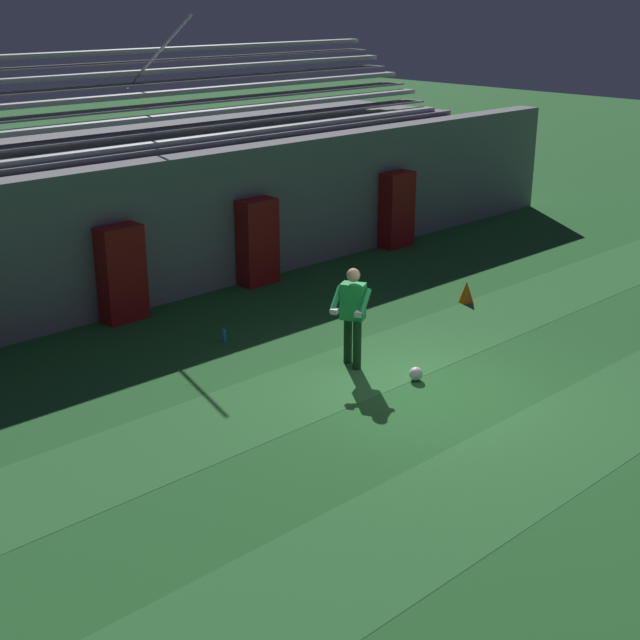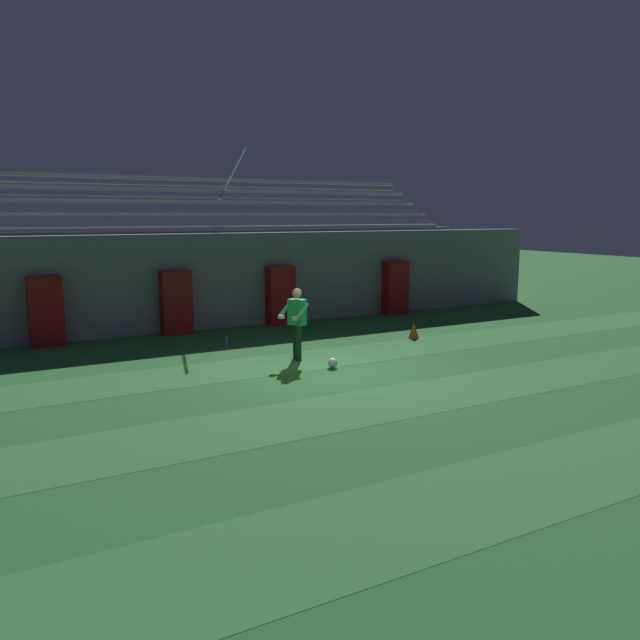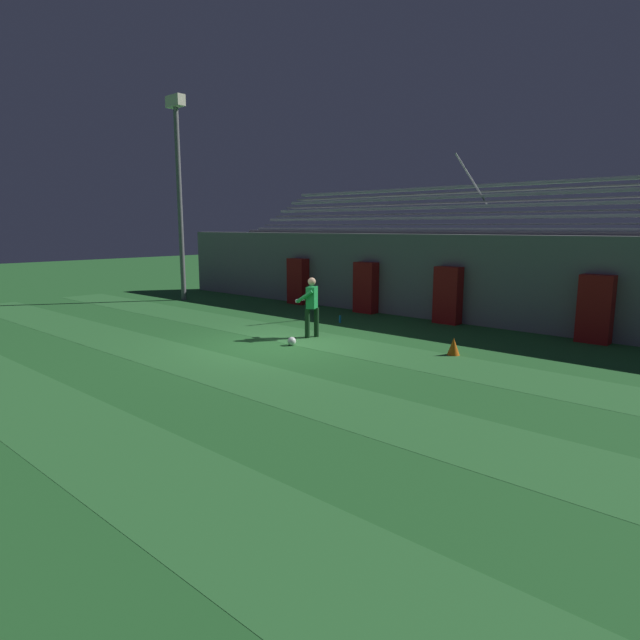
{
  "view_description": "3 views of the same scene",
  "coord_description": "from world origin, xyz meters",
  "px_view_note": "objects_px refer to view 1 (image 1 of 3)",
  "views": [
    {
      "loc": [
        -9.74,
        -8.0,
        5.74
      ],
      "look_at": [
        -0.71,
        1.58,
        0.92
      ],
      "focal_mm": 50.0,
      "sensor_mm": 36.0,
      "label": 1
    },
    {
      "loc": [
        -6.52,
        -11.19,
        3.33
      ],
      "look_at": [
        0.95,
        2.26,
        0.73
      ],
      "focal_mm": 35.0,
      "sensor_mm": 36.0,
      "label": 2
    },
    {
      "loc": [
        9.83,
        -9.23,
        3.03
      ],
      "look_at": [
        1.01,
        0.57,
        0.73
      ],
      "focal_mm": 30.0,
      "sensor_mm": 36.0,
      "label": 3
    }
  ],
  "objects_px": {
    "traffic_cone": "(466,292)",
    "water_bottle": "(224,336)",
    "padding_pillar_far_right": "(397,210)",
    "soccer_ball": "(416,374)",
    "goalkeeper": "(353,311)",
    "padding_pillar_gate_left": "(122,274)",
    "padding_pillar_gate_right": "(258,242)"
  },
  "relations": [
    {
      "from": "traffic_cone",
      "to": "water_bottle",
      "type": "xyz_separation_m",
      "value": [
        -4.84,
        1.55,
        -0.09
      ]
    },
    {
      "from": "padding_pillar_far_right",
      "to": "soccer_ball",
      "type": "bearing_deg",
      "value": -135.64
    },
    {
      "from": "goalkeeper",
      "to": "soccer_ball",
      "type": "bearing_deg",
      "value": -73.48
    },
    {
      "from": "padding_pillar_gate_left",
      "to": "padding_pillar_gate_right",
      "type": "bearing_deg",
      "value": 0.0
    },
    {
      "from": "goalkeeper",
      "to": "water_bottle",
      "type": "distance_m",
      "value": 2.59
    },
    {
      "from": "goalkeeper",
      "to": "traffic_cone",
      "type": "relative_size",
      "value": 3.98
    },
    {
      "from": "traffic_cone",
      "to": "soccer_ball",
      "type": "bearing_deg",
      "value": -153.17
    },
    {
      "from": "soccer_ball",
      "to": "traffic_cone",
      "type": "bearing_deg",
      "value": 26.83
    },
    {
      "from": "padding_pillar_gate_right",
      "to": "padding_pillar_far_right",
      "type": "bearing_deg",
      "value": 0.0
    },
    {
      "from": "padding_pillar_gate_left",
      "to": "goalkeeper",
      "type": "relative_size",
      "value": 1.08
    },
    {
      "from": "padding_pillar_far_right",
      "to": "goalkeeper",
      "type": "xyz_separation_m",
      "value": [
        -6.04,
        -4.49,
        0.05
      ]
    },
    {
      "from": "padding_pillar_gate_left",
      "to": "padding_pillar_far_right",
      "type": "height_order",
      "value": "same"
    },
    {
      "from": "goalkeeper",
      "to": "soccer_ball",
      "type": "relative_size",
      "value": 7.59
    },
    {
      "from": "padding_pillar_far_right",
      "to": "padding_pillar_gate_left",
      "type": "bearing_deg",
      "value": 180.0
    },
    {
      "from": "traffic_cone",
      "to": "water_bottle",
      "type": "relative_size",
      "value": 1.75
    },
    {
      "from": "padding_pillar_gate_left",
      "to": "goalkeeper",
      "type": "distance_m",
      "value": 4.74
    },
    {
      "from": "soccer_ball",
      "to": "goalkeeper",
      "type": "bearing_deg",
      "value": 106.52
    },
    {
      "from": "padding_pillar_gate_right",
      "to": "goalkeeper",
      "type": "xyz_separation_m",
      "value": [
        -1.73,
        -4.49,
        0.05
      ]
    },
    {
      "from": "padding_pillar_far_right",
      "to": "water_bottle",
      "type": "relative_size",
      "value": 7.52
    },
    {
      "from": "traffic_cone",
      "to": "goalkeeper",
      "type": "bearing_deg",
      "value": -169.41
    },
    {
      "from": "padding_pillar_far_right",
      "to": "traffic_cone",
      "type": "bearing_deg",
      "value": -118.99
    },
    {
      "from": "padding_pillar_gate_right",
      "to": "traffic_cone",
      "type": "height_order",
      "value": "padding_pillar_gate_right"
    },
    {
      "from": "padding_pillar_far_right",
      "to": "traffic_cone",
      "type": "xyz_separation_m",
      "value": [
        -2.08,
        -3.75,
        -0.69
      ]
    },
    {
      "from": "padding_pillar_gate_right",
      "to": "traffic_cone",
      "type": "relative_size",
      "value": 4.3
    },
    {
      "from": "water_bottle",
      "to": "traffic_cone",
      "type": "bearing_deg",
      "value": -17.77
    },
    {
      "from": "padding_pillar_far_right",
      "to": "soccer_ball",
      "type": "distance_m",
      "value": 8.04
    },
    {
      "from": "padding_pillar_far_right",
      "to": "water_bottle",
      "type": "xyz_separation_m",
      "value": [
        -6.91,
        -2.2,
        -0.78
      ]
    },
    {
      "from": "goalkeeper",
      "to": "padding_pillar_gate_left",
      "type": "bearing_deg",
      "value": 108.67
    },
    {
      "from": "padding_pillar_gate_right",
      "to": "water_bottle",
      "type": "height_order",
      "value": "padding_pillar_gate_right"
    },
    {
      "from": "padding_pillar_gate_left",
      "to": "soccer_ball",
      "type": "xyz_separation_m",
      "value": [
        1.84,
        -5.59,
        -0.79
      ]
    },
    {
      "from": "padding_pillar_gate_right",
      "to": "water_bottle",
      "type": "bearing_deg",
      "value": -139.78
    },
    {
      "from": "water_bottle",
      "to": "padding_pillar_gate_left",
      "type": "bearing_deg",
      "value": 106.39
    }
  ]
}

